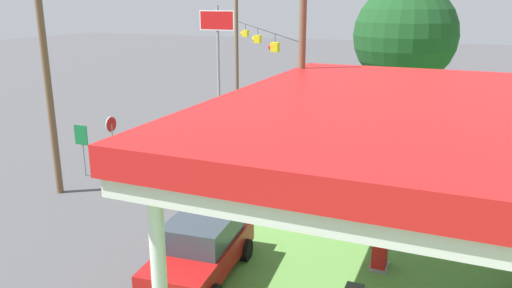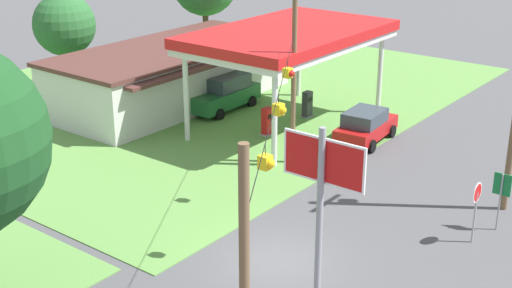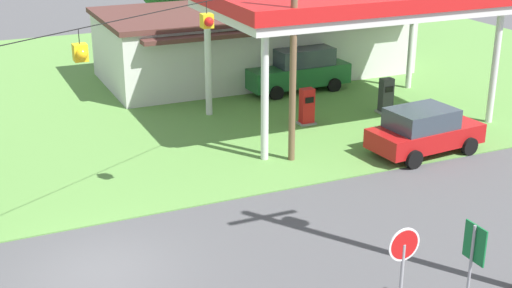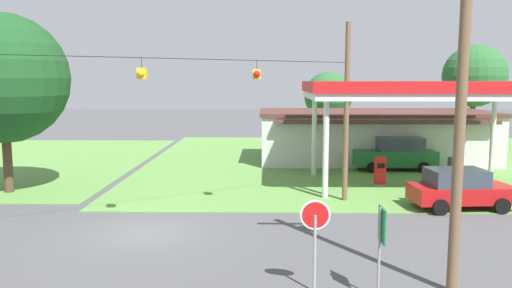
{
  "view_description": "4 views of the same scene",
  "coord_description": "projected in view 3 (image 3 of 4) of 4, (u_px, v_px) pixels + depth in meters",
  "views": [
    {
      "loc": [
        24.23,
        10.14,
        7.72
      ],
      "look_at": [
        5.67,
        2.3,
        1.95
      ],
      "focal_mm": 35.0,
      "sensor_mm": 36.0,
      "label": 1
    },
    {
      "loc": [
        -18.65,
        -13.49,
        13.31
      ],
      "look_at": [
        3.34,
        3.55,
        2.75
      ],
      "focal_mm": 50.0,
      "sensor_mm": 36.0,
      "label": 2
    },
    {
      "loc": [
        -2.89,
        -16.46,
        9.62
      ],
      "look_at": [
        5.67,
        2.69,
        1.8
      ],
      "focal_mm": 50.0,
      "sensor_mm": 36.0,
      "label": 3
    },
    {
      "loc": [
        4.44,
        -17.86,
        5.59
      ],
      "look_at": [
        4.02,
        2.68,
        2.97
      ],
      "focal_mm": 35.0,
      "sensor_mm": 36.0,
      "label": 4
    }
  ],
  "objects": [
    {
      "name": "stop_sign_roadside",
      "position": [
        403.0,
        256.0,
        15.7
      ],
      "size": [
        0.8,
        0.08,
        2.5
      ],
      "rotation": [
        0.0,
        0.0,
        3.14
      ],
      "color": "#99999E",
      "rests_on": "ground"
    },
    {
      "name": "route_sign",
      "position": [
        473.0,
        253.0,
        16.05
      ],
      "size": [
        0.1,
        0.7,
        2.4
      ],
      "color": "gray",
      "rests_on": "ground"
    },
    {
      "name": "gas_station_store",
      "position": [
        255.0,
        41.0,
        36.76
      ],
      "size": [
        15.73,
        7.51,
        3.51
      ],
      "color": "silver",
      "rests_on": "ground"
    },
    {
      "name": "gas_station_canopy",
      "position": [
        352.0,
        0.0,
        28.67
      ],
      "size": [
        11.77,
        7.14,
        5.55
      ],
      "color": "silver",
      "rests_on": "ground"
    },
    {
      "name": "fuel_pump_far",
      "position": [
        386.0,
        97.0,
        30.91
      ],
      "size": [
        0.71,
        0.56,
        1.56
      ],
      "color": "gray",
      "rests_on": "ground"
    },
    {
      "name": "fuel_pump_near",
      "position": [
        307.0,
        108.0,
        29.43
      ],
      "size": [
        0.71,
        0.56,
        1.56
      ],
      "color": "gray",
      "rests_on": "ground"
    },
    {
      "name": "car_at_pumps_front",
      "position": [
        424.0,
        130.0,
        26.26
      ],
      "size": [
        4.45,
        2.41,
        1.78
      ],
      "rotation": [
        0.0,
        0.0,
        0.09
      ],
      "color": "#AD1414",
      "rests_on": "ground"
    },
    {
      "name": "car_at_pumps_rear",
      "position": [
        298.0,
        69.0,
        34.1
      ],
      "size": [
        5.08,
        2.21,
        2.11
      ],
      "rotation": [
        0.0,
        0.0,
        3.17
      ],
      "color": "#1E602D",
      "rests_on": "ground"
    },
    {
      "name": "signal_span_gantry",
      "position": [
        86.0,
        111.0,
        17.0
      ],
      "size": [
        16.46,
        10.24,
        8.2
      ],
      "color": "brown",
      "rests_on": "ground"
    },
    {
      "name": "grass_verge_station_corner",
      "position": [
        298.0,
        69.0,
        38.37
      ],
      "size": [
        36.0,
        28.0,
        0.04
      ],
      "primitive_type": "cube",
      "color": "#5B8E42",
      "rests_on": "ground"
    },
    {
      "name": "ground_plane",
      "position": [
        100.0,
        273.0,
        18.54
      ],
      "size": [
        160.0,
        160.0,
        0.0
      ],
      "primitive_type": "plane",
      "color": "#4C4C4F"
    }
  ]
}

